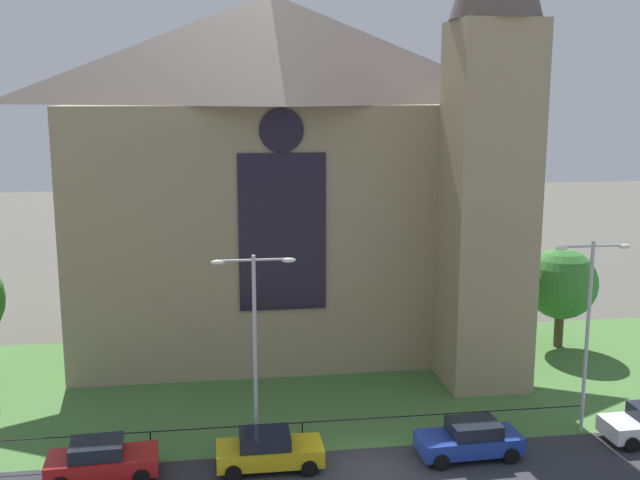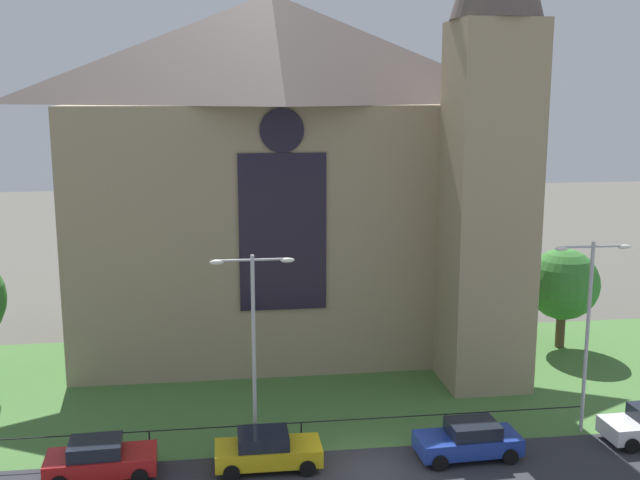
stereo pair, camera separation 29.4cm
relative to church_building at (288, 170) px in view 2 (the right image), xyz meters
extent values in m
plane|color=#56544C|center=(1.80, -6.02, -10.27)|extent=(160.00, 160.00, 0.00)
cube|color=#477538|center=(1.80, -8.02, -10.27)|extent=(120.00, 20.00, 0.01)
cube|color=tan|center=(-0.77, 0.63, -3.27)|extent=(22.00, 12.00, 14.00)
pyramid|color=#594C47|center=(-0.77, 0.63, 6.73)|extent=(22.00, 12.00, 6.00)
cube|color=black|center=(-0.77, -5.42, -2.57)|extent=(4.40, 0.16, 8.00)
cylinder|color=black|center=(-0.77, -5.42, 2.53)|extent=(2.20, 0.15, 2.20)
cube|color=tan|center=(9.23, -7.37, -1.27)|extent=(4.00, 4.00, 18.00)
cylinder|color=black|center=(-0.77, -13.52, -9.17)|extent=(24.97, 0.05, 0.05)
cylinder|color=black|center=(-7.01, -13.52, -9.72)|extent=(0.07, 0.07, 1.10)
cylinder|color=black|center=(-0.77, -13.52, -9.72)|extent=(0.07, 0.07, 1.10)
cylinder|color=black|center=(5.47, -13.52, -9.72)|extent=(0.07, 0.07, 1.10)
cylinder|color=black|center=(11.71, -13.52, -9.72)|extent=(0.07, 0.07, 1.10)
cylinder|color=brown|center=(15.62, -2.69, -9.16)|extent=(0.53, 0.53, 2.23)
sphere|color=#387F33|center=(15.62, -2.69, -6.49)|extent=(4.13, 4.13, 4.13)
cylinder|color=#B2B2B7|center=(-2.70, -13.62, -6.10)|extent=(0.16, 0.16, 8.35)
cylinder|color=#B2B2B7|center=(-3.40, -13.62, -2.12)|extent=(1.40, 0.10, 0.10)
cylinder|color=#B2B2B7|center=(-2.00, -13.62, -2.12)|extent=(1.40, 0.10, 0.10)
ellipsoid|color=white|center=(-4.10, -13.62, -2.17)|extent=(0.57, 0.26, 0.20)
ellipsoid|color=white|center=(-1.30, -13.62, -2.17)|extent=(0.57, 0.26, 0.20)
cylinder|color=#B2B2B7|center=(11.61, -13.62, -6.02)|extent=(0.16, 0.16, 8.50)
cylinder|color=#B2B2B7|center=(10.91, -13.62, -1.98)|extent=(1.40, 0.10, 0.10)
cylinder|color=#B2B2B7|center=(12.31, -13.62, -1.98)|extent=(1.40, 0.10, 0.10)
ellipsoid|color=white|center=(10.21, -13.62, -2.03)|extent=(0.57, 0.26, 0.20)
ellipsoid|color=white|center=(13.01, -13.62, -2.03)|extent=(0.57, 0.26, 0.20)
cube|color=#B21919|center=(-8.72, -15.01, -9.66)|extent=(4.28, 1.99, 0.70)
cube|color=black|center=(-8.92, -15.02, -9.04)|extent=(2.07, 1.69, 0.55)
cylinder|color=black|center=(-7.29, -14.04, -9.95)|extent=(0.65, 0.25, 0.64)
cylinder|color=black|center=(-7.21, -15.84, -9.95)|extent=(0.65, 0.25, 0.64)
cylinder|color=black|center=(-10.23, -14.18, -9.95)|extent=(0.65, 0.25, 0.64)
cube|color=gold|center=(-2.27, -15.11, -9.66)|extent=(4.21, 1.82, 0.70)
cube|color=black|center=(-2.47, -15.11, -9.04)|extent=(2.01, 1.61, 0.55)
cylinder|color=black|center=(-0.79, -14.22, -9.95)|extent=(0.64, 0.22, 0.64)
cylinder|color=black|center=(-0.80, -16.02, -9.95)|extent=(0.64, 0.22, 0.64)
cylinder|color=black|center=(-3.73, -14.21, -9.95)|extent=(0.64, 0.22, 0.64)
cylinder|color=black|center=(-3.74, -16.01, -9.95)|extent=(0.64, 0.22, 0.64)
cube|color=#1E3899|center=(5.85, -15.33, -9.66)|extent=(4.27, 1.98, 0.70)
cube|color=black|center=(6.05, -15.32, -9.04)|extent=(2.07, 1.68, 0.55)
cylinder|color=black|center=(4.42, -16.29, -9.95)|extent=(0.65, 0.25, 0.64)
cylinder|color=black|center=(4.35, -14.49, -9.95)|extent=(0.65, 0.25, 0.64)
cylinder|color=black|center=(7.36, -16.16, -9.95)|extent=(0.65, 0.25, 0.64)
cylinder|color=black|center=(7.28, -14.36, -9.95)|extent=(0.65, 0.25, 0.64)
cylinder|color=black|center=(12.71, -15.89, -9.95)|extent=(0.65, 0.24, 0.64)
cylinder|color=black|center=(12.64, -14.10, -9.95)|extent=(0.65, 0.24, 0.64)
camera|label=1|loc=(-4.37, -43.68, 4.54)|focal=43.59mm
camera|label=2|loc=(-4.08, -43.72, 4.54)|focal=43.59mm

